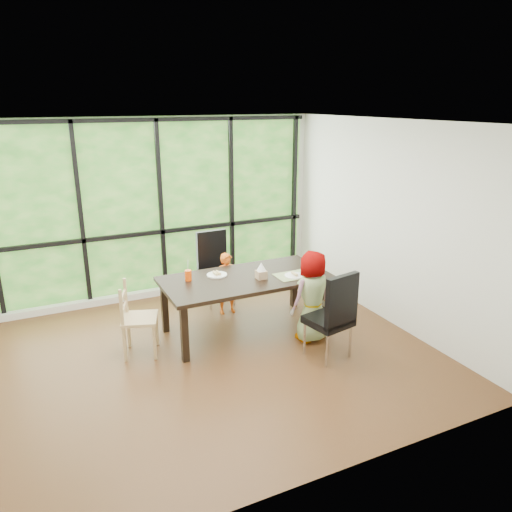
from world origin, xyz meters
name	(u,v)px	position (x,y,z in m)	size (l,w,h in m)	color
ground	(216,354)	(0.00, 0.00, 0.00)	(5.00, 5.00, 0.00)	black
back_wall	(160,208)	(0.00, 2.25, 1.35)	(5.00, 5.00, 0.00)	silver
foliage_backdrop	(160,209)	(0.00, 2.23, 1.35)	(4.80, 0.02, 2.65)	#1A4E16
window_mullions	(161,209)	(0.00, 2.19, 1.35)	(4.80, 0.06, 2.65)	black
window_sill	(167,290)	(0.00, 2.15, 0.05)	(4.80, 0.12, 0.10)	silver
dining_table	(246,304)	(0.60, 0.44, 0.38)	(2.14, 1.06, 0.75)	black
chair_window_leather	(217,269)	(0.59, 1.45, 0.54)	(0.46, 0.46, 1.08)	black
chair_interior_leather	(329,314)	(1.19, -0.60, 0.54)	(0.46, 0.46, 1.08)	black
chair_end_beech	(140,319)	(-0.78, 0.42, 0.45)	(0.42, 0.40, 0.90)	#A18253
child_toddler	(227,283)	(0.60, 1.07, 0.44)	(0.32, 0.21, 0.89)	orange
child_older	(312,297)	(1.23, -0.15, 0.59)	(0.57, 0.37, 1.17)	slate
placemat	(293,276)	(1.17, 0.22, 0.75)	(0.45, 0.33, 0.01)	tan
plate_far	(217,275)	(0.29, 0.65, 0.76)	(0.26, 0.26, 0.02)	white
plate_near	(294,276)	(1.18, 0.19, 0.76)	(0.26, 0.26, 0.02)	white
orange_cup	(188,275)	(-0.10, 0.64, 0.82)	(0.09, 0.09, 0.14)	#FD4C08
green_cup	(315,270)	(1.46, 0.14, 0.81)	(0.08, 0.08, 0.13)	#3FDA2D
tissue_box	(261,275)	(0.76, 0.30, 0.80)	(0.12, 0.12, 0.11)	tan
crepe_rolls_far	(217,273)	(0.29, 0.65, 0.78)	(0.10, 0.12, 0.04)	tan
crepe_rolls_near	(294,274)	(1.18, 0.19, 0.78)	(0.05, 0.12, 0.04)	tan
straw_white	(188,267)	(-0.10, 0.64, 0.93)	(0.01, 0.01, 0.20)	white
straw_pink	(315,262)	(1.46, 0.14, 0.92)	(0.01, 0.01, 0.20)	pink
tissue	(261,267)	(0.76, 0.30, 0.91)	(0.12, 0.12, 0.11)	white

